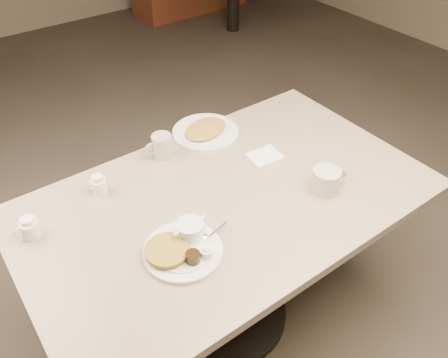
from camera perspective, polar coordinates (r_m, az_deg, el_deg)
room at (r=1.30m, az=0.55°, el=19.40°), size 7.04×8.04×2.84m
diner_table at (r=1.77m, az=0.38°, el=-6.29°), size 1.50×0.90×0.75m
main_plate at (r=1.46m, az=-5.31°, el=-8.46°), size 0.32×0.28×0.07m
coffee_mug_near at (r=1.69m, az=12.94°, el=-0.11°), size 0.15×0.12×0.09m
napkin at (r=1.83m, az=5.17°, el=2.80°), size 0.14×0.11×0.02m
coffee_mug_far at (r=1.83m, az=-7.95°, el=4.14°), size 0.12×0.09×0.10m
creamer_left at (r=1.62m, az=-23.51°, el=-5.77°), size 0.09×0.08×0.08m
creamer_right at (r=1.70m, az=-15.64°, el=-0.77°), size 0.07×0.06×0.08m
hash_plate at (r=1.97m, az=-2.37°, el=6.11°), size 0.36×0.36×0.04m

